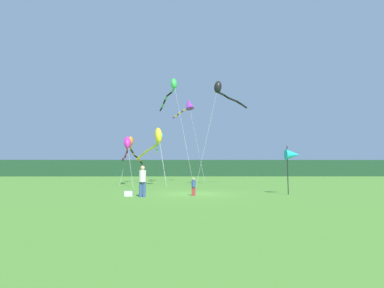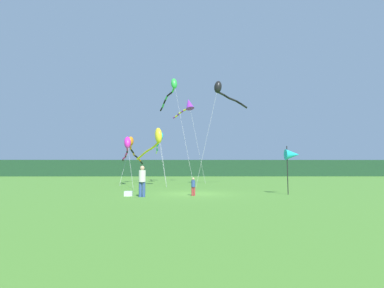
{
  "view_description": "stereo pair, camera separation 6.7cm",
  "coord_description": "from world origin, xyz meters",
  "px_view_note": "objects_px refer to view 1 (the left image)",
  "views": [
    {
      "loc": [
        -0.33,
        -19.36,
        1.66
      ],
      "look_at": [
        0.0,
        6.0,
        3.84
      ],
      "focal_mm": 26.93,
      "sensor_mm": 36.0,
      "label": 1
    },
    {
      "loc": [
        -0.26,
        -19.36,
        1.66
      ],
      "look_at": [
        0.0,
        6.0,
        3.84
      ],
      "focal_mm": 26.93,
      "sensor_mm": 36.0,
      "label": 2
    }
  ],
  "objects_px": {
    "banner_flag_pole": "(292,155)",
    "kite_magenta": "(127,145)",
    "kite_purple": "(188,105)",
    "kite_black": "(221,90)",
    "kite_green": "(172,89)",
    "kite_cyan": "(159,138)",
    "person_adult": "(143,179)",
    "person_child": "(194,186)",
    "kite_yellow": "(156,139)",
    "cooler_box": "(129,194)",
    "kite_orange": "(132,145)"
  },
  "relations": [
    {
      "from": "person_child",
      "to": "kite_black",
      "type": "relative_size",
      "value": 0.11
    },
    {
      "from": "cooler_box",
      "to": "banner_flag_pole",
      "type": "height_order",
      "value": "banner_flag_pole"
    },
    {
      "from": "cooler_box",
      "to": "kite_green",
      "type": "height_order",
      "value": "kite_green"
    },
    {
      "from": "person_child",
      "to": "kite_orange",
      "type": "xyz_separation_m",
      "value": [
        -7.01,
        16.11,
        3.79
      ]
    },
    {
      "from": "kite_green",
      "to": "person_adult",
      "type": "bearing_deg",
      "value": -92.38
    },
    {
      "from": "banner_flag_pole",
      "to": "person_adult",
      "type": "bearing_deg",
      "value": -170.89
    },
    {
      "from": "banner_flag_pole",
      "to": "kite_cyan",
      "type": "height_order",
      "value": "kite_cyan"
    },
    {
      "from": "cooler_box",
      "to": "banner_flag_pole",
      "type": "distance_m",
      "value": 10.73
    },
    {
      "from": "kite_purple",
      "to": "kite_black",
      "type": "height_order",
      "value": "kite_purple"
    },
    {
      "from": "person_adult",
      "to": "kite_purple",
      "type": "relative_size",
      "value": 0.17
    },
    {
      "from": "person_child",
      "to": "kite_black",
      "type": "distance_m",
      "value": 13.54
    },
    {
      "from": "person_child",
      "to": "kite_cyan",
      "type": "bearing_deg",
      "value": 103.02
    },
    {
      "from": "kite_black",
      "to": "banner_flag_pole",
      "type": "bearing_deg",
      "value": -68.71
    },
    {
      "from": "kite_black",
      "to": "kite_orange",
      "type": "relative_size",
      "value": 0.93
    },
    {
      "from": "person_child",
      "to": "kite_purple",
      "type": "xyz_separation_m",
      "value": [
        -0.34,
        17.37,
        9.0
      ]
    },
    {
      "from": "banner_flag_pole",
      "to": "kite_magenta",
      "type": "xyz_separation_m",
      "value": [
        -13.04,
        10.53,
        1.46
      ]
    },
    {
      "from": "kite_yellow",
      "to": "kite_orange",
      "type": "bearing_deg",
      "value": 123.98
    },
    {
      "from": "person_adult",
      "to": "kite_magenta",
      "type": "height_order",
      "value": "kite_magenta"
    },
    {
      "from": "kite_purple",
      "to": "kite_magenta",
      "type": "bearing_deg",
      "value": -135.69
    },
    {
      "from": "banner_flag_pole",
      "to": "kite_cyan",
      "type": "distance_m",
      "value": 19.29
    },
    {
      "from": "banner_flag_pole",
      "to": "kite_cyan",
      "type": "xyz_separation_m",
      "value": [
        -10.36,
        16.03,
        2.81
      ]
    },
    {
      "from": "kite_black",
      "to": "kite_magenta",
      "type": "relative_size",
      "value": 1.06
    },
    {
      "from": "banner_flag_pole",
      "to": "kite_green",
      "type": "distance_m",
      "value": 19.47
    },
    {
      "from": "person_adult",
      "to": "kite_purple",
      "type": "distance_m",
      "value": 20.24
    },
    {
      "from": "kite_cyan",
      "to": "kite_magenta",
      "type": "bearing_deg",
      "value": -115.99
    },
    {
      "from": "kite_purple",
      "to": "kite_orange",
      "type": "xyz_separation_m",
      "value": [
        -6.67,
        -1.26,
        -5.21
      ]
    },
    {
      "from": "person_adult",
      "to": "kite_magenta",
      "type": "relative_size",
      "value": 0.19
    },
    {
      "from": "kite_magenta",
      "to": "person_child",
      "type": "bearing_deg",
      "value": -59.82
    },
    {
      "from": "person_child",
      "to": "kite_green",
      "type": "bearing_deg",
      "value": 98.44
    },
    {
      "from": "person_child",
      "to": "kite_magenta",
      "type": "bearing_deg",
      "value": 120.18
    },
    {
      "from": "banner_flag_pole",
      "to": "kite_orange",
      "type": "xyz_separation_m",
      "value": [
        -13.48,
        15.34,
        1.85
      ]
    },
    {
      "from": "person_adult",
      "to": "kite_green",
      "type": "xyz_separation_m",
      "value": [
        0.69,
        16.58,
        10.16
      ]
    },
    {
      "from": "kite_cyan",
      "to": "person_adult",
      "type": "bearing_deg",
      "value": -87.24
    },
    {
      "from": "kite_green",
      "to": "kite_magenta",
      "type": "distance_m",
      "value": 9.47
    },
    {
      "from": "banner_flag_pole",
      "to": "kite_green",
      "type": "height_order",
      "value": "kite_green"
    },
    {
      "from": "cooler_box",
      "to": "kite_orange",
      "type": "relative_size",
      "value": 0.04
    },
    {
      "from": "kite_green",
      "to": "kite_black",
      "type": "bearing_deg",
      "value": -48.45
    },
    {
      "from": "kite_green",
      "to": "banner_flag_pole",
      "type": "bearing_deg",
      "value": -59.65
    },
    {
      "from": "person_child",
      "to": "kite_orange",
      "type": "bearing_deg",
      "value": 113.53
    },
    {
      "from": "kite_purple",
      "to": "kite_orange",
      "type": "height_order",
      "value": "kite_purple"
    },
    {
      "from": "cooler_box",
      "to": "kite_magenta",
      "type": "bearing_deg",
      "value": 102.84
    },
    {
      "from": "kite_green",
      "to": "kite_orange",
      "type": "bearing_deg",
      "value": 176.52
    },
    {
      "from": "banner_flag_pole",
      "to": "kite_yellow",
      "type": "relative_size",
      "value": 0.41
    },
    {
      "from": "cooler_box",
      "to": "kite_green",
      "type": "relative_size",
      "value": 0.04
    },
    {
      "from": "person_adult",
      "to": "kite_cyan",
      "type": "height_order",
      "value": "kite_cyan"
    },
    {
      "from": "person_child",
      "to": "kite_yellow",
      "type": "relative_size",
      "value": 0.14
    },
    {
      "from": "person_child",
      "to": "kite_green",
      "type": "distance_m",
      "value": 19.17
    },
    {
      "from": "kite_black",
      "to": "cooler_box",
      "type": "bearing_deg",
      "value": -124.18
    },
    {
      "from": "cooler_box",
      "to": "banner_flag_pole",
      "type": "xyz_separation_m",
      "value": [
        10.41,
        0.98,
        2.4
      ]
    },
    {
      "from": "kite_purple",
      "to": "kite_black",
      "type": "distance_m",
      "value": 8.16
    }
  ]
}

